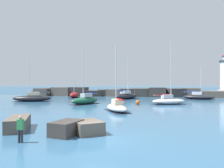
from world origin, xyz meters
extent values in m
plane|color=#336084|center=(0.00, 0.00, 0.00)|extent=(600.00, 600.00, 0.00)
cube|color=#235175|center=(0.00, 104.30, 0.00)|extent=(400.00, 116.00, 0.01)
cube|color=#423D38|center=(-24.36, 44.01, 1.02)|extent=(5.09, 6.06, 2.04)
cube|color=brown|center=(-19.57, 44.69, 1.17)|extent=(5.32, 4.99, 2.34)
cube|color=#383330|center=(-15.19, 44.75, 1.18)|extent=(5.28, 4.23, 2.35)
cube|color=#383330|center=(-11.04, 44.05, 0.75)|extent=(5.78, 6.27, 1.50)
cube|color=#4C443D|center=(-8.11, 44.87, 0.87)|extent=(3.78, 3.93, 1.74)
cube|color=brown|center=(-4.70, 44.83, 0.94)|extent=(4.57, 5.02, 1.87)
cube|color=#4C443D|center=(-1.00, 44.45, 1.02)|extent=(5.54, 4.31, 2.05)
cube|color=#423D38|center=(2.29, 44.56, 1.05)|extent=(4.74, 5.95, 2.10)
cube|color=#383330|center=(6.39, 43.79, 1.18)|extent=(4.46, 5.54, 2.36)
cube|color=#383330|center=(10.66, 44.28, 1.06)|extent=(5.16, 6.01, 2.12)
cube|color=#4C443D|center=(14.83, 44.43, 1.10)|extent=(5.47, 5.28, 2.20)
cube|color=brown|center=(18.71, 43.64, 0.77)|extent=(3.90, 4.44, 1.54)
cube|color=brown|center=(22.09, 43.77, 0.77)|extent=(4.00, 5.13, 1.55)
cube|color=brown|center=(-1.07, 1.46, 0.45)|extent=(2.82, 2.97, 0.90)
cube|color=brown|center=(-6.74, 1.97, 0.48)|extent=(2.86, 4.09, 0.96)
cube|color=#383330|center=(-2.37, 0.71, 0.49)|extent=(2.05, 2.61, 0.98)
ellipsoid|color=black|center=(14.68, 35.75, 0.49)|extent=(6.98, 4.47, 0.98)
cube|color=black|center=(14.68, 35.75, 0.01)|extent=(6.65, 4.32, 0.03)
cube|color=silver|center=(14.37, 35.86, 1.30)|extent=(2.30, 1.90, 0.64)
cylinder|color=silver|center=(15.14, 35.59, 4.18)|extent=(0.12, 0.12, 6.39)
cylinder|color=#BCBCC1|center=(13.44, 36.20, 1.53)|extent=(3.43, 1.32, 0.10)
cube|color=navy|center=(13.44, 36.20, 1.63)|extent=(2.95, 1.23, 0.20)
ellipsoid|color=white|center=(-0.43, 13.51, 0.46)|extent=(4.17, 5.73, 0.92)
cube|color=black|center=(-0.43, 13.51, 0.01)|extent=(4.01, 5.47, 0.03)
cube|color=beige|center=(-0.32, 13.27, 1.24)|extent=(1.72, 1.94, 0.64)
cylinder|color=silver|center=(-0.60, 13.87, 4.78)|extent=(0.12, 0.12, 7.71)
cylinder|color=#BCBCC1|center=(0.03, 12.54, 1.47)|extent=(1.35, 2.71, 0.10)
cube|color=maroon|center=(0.03, 12.54, 1.57)|extent=(1.25, 2.35, 0.20)
ellipsoid|color=maroon|center=(-13.71, 37.09, 0.64)|extent=(2.05, 5.61, 1.28)
cube|color=black|center=(-13.71, 37.09, 0.01)|extent=(2.00, 5.33, 0.03)
cylinder|color=silver|center=(-13.69, 36.68, 4.52)|extent=(0.12, 0.12, 6.47)
cylinder|color=#BCBCC1|center=(-13.77, 38.19, 1.83)|extent=(0.28, 3.03, 0.10)
cube|color=#4C4C51|center=(-13.77, 38.19, 1.93)|extent=(0.35, 2.58, 0.20)
ellipsoid|color=black|center=(-0.89, 34.42, 0.60)|extent=(5.94, 7.80, 1.21)
cube|color=black|center=(-0.89, 34.42, 0.01)|extent=(5.70, 7.44, 0.03)
cube|color=silver|center=(-1.09, 34.08, 1.53)|extent=(2.24, 2.62, 0.64)
cylinder|color=silver|center=(-0.58, 34.92, 5.74)|extent=(0.12, 0.12, 9.07)
cylinder|color=#BCBCC1|center=(-1.71, 33.08, 1.76)|extent=(2.35, 3.72, 0.10)
cube|color=navy|center=(-1.71, 33.08, 1.86)|extent=(2.09, 3.23, 0.20)
ellipsoid|color=#195138|center=(-6.91, 22.00, 0.58)|extent=(4.82, 6.05, 1.17)
cube|color=black|center=(-6.91, 22.00, 0.01)|extent=(4.63, 5.78, 0.03)
cube|color=#B2B2B7|center=(-6.76, 22.25, 1.49)|extent=(1.88, 2.09, 0.64)
cylinder|color=silver|center=(-7.14, 21.63, 5.29)|extent=(0.12, 0.12, 8.24)
cylinder|color=#BCBCC1|center=(-6.30, 23.00, 1.72)|extent=(1.77, 2.79, 0.10)
cube|color=navy|center=(-6.30, 23.00, 1.82)|extent=(1.60, 2.43, 0.20)
ellipsoid|color=black|center=(-18.46, 25.62, 0.58)|extent=(7.58, 4.01, 1.16)
cube|color=black|center=(-18.46, 25.62, 0.01)|extent=(7.22, 3.87, 0.03)
cube|color=beige|center=(-18.11, 25.71, 1.48)|extent=(2.42, 1.76, 0.64)
cylinder|color=silver|center=(-18.99, 25.49, 4.61)|extent=(0.12, 0.12, 6.88)
cylinder|color=#BCBCC1|center=(-17.06, 25.97, 1.71)|extent=(3.88, 1.07, 0.10)
cube|color=#4C4C51|center=(-17.06, 25.97, 1.81)|extent=(3.33, 1.02, 0.20)
ellipsoid|color=silver|center=(7.03, 23.72, 0.49)|extent=(6.03, 3.69, 0.99)
cube|color=black|center=(7.03, 23.72, 0.01)|extent=(5.74, 3.57, 0.03)
cube|color=silver|center=(6.76, 23.63, 1.31)|extent=(1.97, 1.60, 0.64)
cylinder|color=silver|center=(7.43, 23.85, 5.75)|extent=(0.12, 0.12, 9.53)
cylinder|color=#BCBCC1|center=(5.95, 23.37, 1.54)|extent=(3.00, 1.05, 0.10)
cube|color=maroon|center=(5.95, 23.37, 1.64)|extent=(2.58, 1.00, 0.20)
sphere|color=#EA5914|center=(1.91, 22.85, 0.34)|extent=(0.69, 0.69, 0.69)
cylinder|color=black|center=(1.91, 22.85, 0.79)|extent=(0.04, 0.04, 0.20)
cylinder|color=#282833|center=(-4.53, -1.54, 0.40)|extent=(0.14, 0.14, 0.79)
cylinder|color=#282833|center=(-4.35, -1.54, 0.40)|extent=(0.14, 0.14, 0.79)
cube|color=#338C4C|center=(-4.44, -1.54, 1.11)|extent=(0.36, 0.22, 0.63)
sphere|color=tan|center=(-4.44, -1.54, 1.53)|extent=(0.21, 0.21, 0.21)
camera|label=1|loc=(2.93, -13.72, 3.63)|focal=35.00mm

